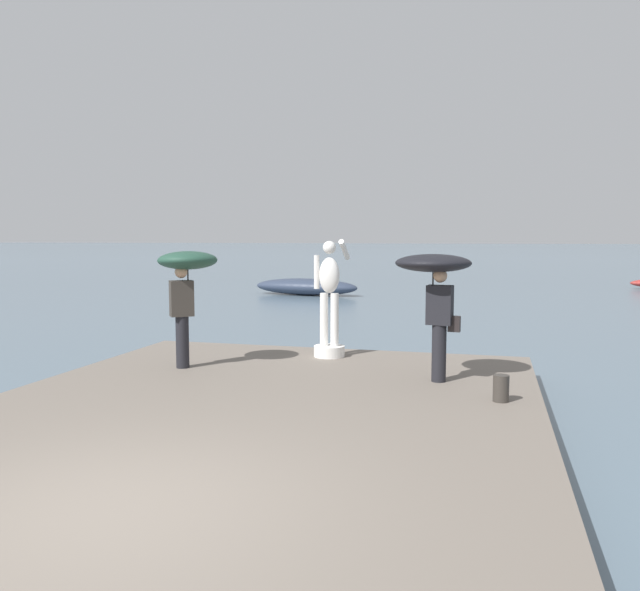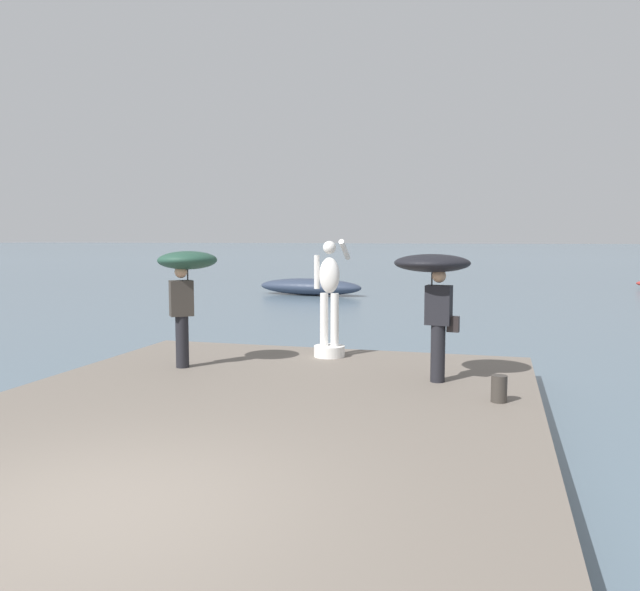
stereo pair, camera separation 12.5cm
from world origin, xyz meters
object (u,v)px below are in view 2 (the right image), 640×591
object	(u,v)px
statue_white_figure	(329,307)
onlooker_right	(434,277)
onlooker_left	(186,274)
mooring_bollard	(499,389)
boat_mid	(310,287)

from	to	relation	value
statue_white_figure	onlooker_right	size ratio (longest dim) A/B	1.11
onlooker_right	onlooker_left	bearing A→B (deg)	-179.86
statue_white_figure	mooring_bollard	world-z (taller)	statue_white_figure
boat_mid	onlooker_left	bearing A→B (deg)	-80.36
statue_white_figure	boat_mid	size ratio (longest dim) A/B	0.43
mooring_bollard	boat_mid	distance (m)	20.51
onlooker_right	boat_mid	bearing A→B (deg)	111.93
onlooker_left	mooring_bollard	world-z (taller)	onlooker_left
statue_white_figure	onlooker_right	xyz separation A→B (m)	(2.04, -1.54, 0.69)
onlooker_left	mooring_bollard	xyz separation A→B (m)	(5.13, -1.04, -1.41)
statue_white_figure	boat_mid	xyz separation A→B (m)	(-5.12, 16.23, -0.95)
onlooker_left	boat_mid	xyz separation A→B (m)	(-3.02, 17.78, -1.62)
statue_white_figure	onlooker_right	bearing A→B (deg)	-37.18
onlooker_left	boat_mid	size ratio (longest dim) A/B	0.40
onlooker_right	boat_mid	world-z (taller)	onlooker_right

